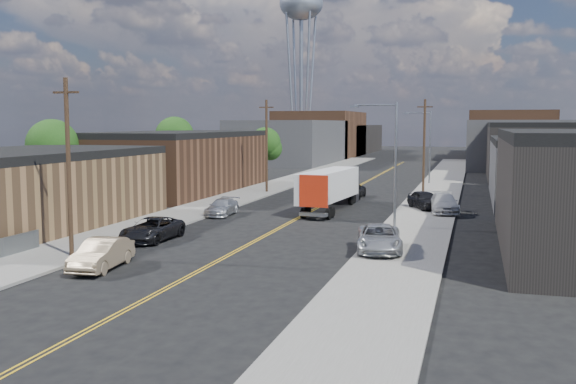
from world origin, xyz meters
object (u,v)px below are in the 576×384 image
Objects in this scene: water_tower at (301,10)px; car_right_lot_b at (444,203)px; car_left_d at (222,207)px; car_left_c at (152,229)px; car_right_lot_c at (425,200)px; semi_truck at (332,187)px; car_left_b at (102,254)px; car_right_lot_a at (379,238)px; car_ahead_truck at (352,191)px.

water_tower reaches higher than car_right_lot_b.
car_right_lot_b is at bearing 15.29° from car_left_d.
car_right_lot_c is at bearing 51.77° from car_left_c.
semi_truck is at bearing -72.86° from water_tower.
car_left_b is (17.00, -102.00, -29.86)m from water_tower.
semi_truck is 19.51m from car_left_c.
semi_truck is at bearing 165.93° from car_right_lot_c.
water_tower is 6.85× the size of car_right_lot_b.
car_left_c is 1.16× the size of car_right_lot_c.
car_right_lot_a is (14.60, 0.00, 0.17)m from car_left_c.
car_right_lot_c is (14.31, 27.57, 0.14)m from car_left_b.
semi_truck is at bearing 170.66° from car_right_lot_b.
car_ahead_truck is at bearing 74.17° from car_left_c.
car_left_b reaches higher than car_left_d.
car_right_lot_b is 13.31m from car_ahead_truck.
car_left_d is (15.60, -82.14, -29.98)m from water_tower.
car_left_d is at bearing -79.25° from water_tower.
car_ahead_truck is at bearing -70.69° from water_tower.
car_right_lot_a is at bearing -72.19° from water_tower.
car_left_c is at bearing -106.52° from car_ahead_truck.
car_ahead_truck is at bearing 127.38° from car_right_lot_b.
car_right_lot_b is (17.40, 5.74, 0.26)m from car_left_d.
car_left_c is 24.75m from car_right_lot_b.
car_ahead_truck is (-9.50, 9.32, -0.24)m from car_right_lot_b.
water_tower is 84.73m from semi_truck.
water_tower is at bearing 109.14° from car_ahead_truck.
car_right_lot_b is (2.80, 17.60, 0.03)m from car_right_lot_a.
car_left_b is at bearing -158.22° from car_right_lot_a.
car_right_lot_b is at bearing -66.64° from water_tower.
car_right_lot_a is 1.01× the size of car_right_lot_b.
semi_truck is 8.08m from car_right_lot_c.
car_right_lot_a is at bearing -107.22° from car_right_lot_b.
water_tower is at bearing 85.95° from car_right_lot_c.
car_left_b is 35.52m from car_ahead_truck.
car_ahead_truck is at bearing 95.17° from semi_truck.
car_left_b is at bearing -144.30° from car_right_lot_c.
car_left_c is at bearing -80.58° from water_tower.
semi_truck is 9.97m from car_left_d.
car_left_c is 1.16× the size of car_left_d.
semi_truck reaches higher than car_right_lot_b.
car_left_c is 28.05m from car_ahead_truck.
semi_truck is (23.50, -76.21, -28.63)m from water_tower.
water_tower is 8.07× the size of car_right_lot_c.
semi_truck is at bearing -90.17° from car_ahead_truck.
car_ahead_truck is at bearing 72.75° from car_left_b.
water_tower is 77.13m from car_ahead_truck.
car_right_lot_a is at bearing -120.11° from car_right_lot_c.
car_left_d is at bearing 179.26° from car_right_lot_c.
car_left_b is at bearing -80.54° from water_tower.
car_right_lot_b reaches higher than car_left_c.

